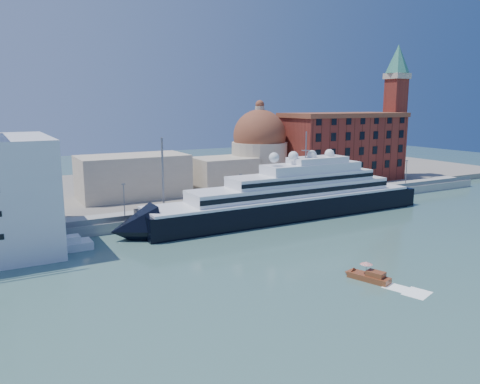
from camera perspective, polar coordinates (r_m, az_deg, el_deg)
ground at (r=95.73m, az=9.21°, el=-6.58°), size 400.00×400.00×0.00m
quay at (r=122.94m, az=-0.59°, el=-1.97°), size 180.00×10.00×2.50m
land at (r=159.56m, az=-7.62°, el=0.78°), size 260.00×72.00×2.00m
quay_fence at (r=118.70m, az=0.44°, el=-1.52°), size 180.00×0.10×1.20m
superyacht at (r=116.26m, az=4.73°, el=-1.19°), size 83.90×11.63×25.07m
service_barge at (r=97.71m, az=-21.31°, el=-6.31°), size 13.39×4.74×2.99m
water_taxi at (r=79.66m, az=15.56°, el=-9.85°), size 4.33×7.15×3.22m
warehouse at (r=165.40m, az=12.44°, el=5.44°), size 43.00×19.00×23.25m
campanile at (r=181.56m, az=18.43°, el=10.33°), size 8.40×8.40×47.00m
church at (r=145.00m, az=-2.85°, el=3.83°), size 66.00×18.00×25.50m
lamp_posts at (r=114.36m, az=-5.78°, el=1.40°), size 120.80×2.40×18.00m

